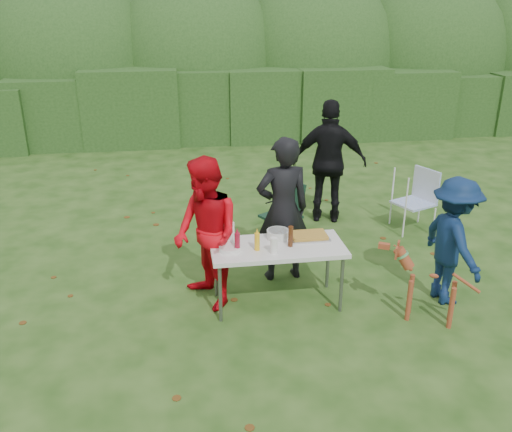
{
  "coord_description": "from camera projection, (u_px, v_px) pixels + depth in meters",
  "views": [
    {
      "loc": [
        -0.72,
        -5.21,
        3.32
      ],
      "look_at": [
        0.15,
        0.46,
        1.0
      ],
      "focal_mm": 38.0,
      "sensor_mm": 36.0,
      "label": 1
    }
  ],
  "objects": [
    {
      "name": "person_red_jacket",
      "position": [
        206.0,
        234.0,
        6.02
      ],
      "size": [
        0.95,
        1.04,
        1.75
      ],
      "primitive_type": "imported",
      "rotation": [
        0.0,
        0.0,
        -1.16
      ],
      "color": "red",
      "rests_on": "ground"
    },
    {
      "name": "child",
      "position": [
        453.0,
        241.0,
        6.14
      ],
      "size": [
        0.66,
        1.03,
        1.51
      ],
      "primitive_type": "imported",
      "rotation": [
        0.0,
        0.0,
        1.68
      ],
      "color": "#0D234A",
      "rests_on": "ground"
    },
    {
      "name": "beer_bottle",
      "position": [
        291.0,
        236.0,
        6.01
      ],
      "size": [
        0.06,
        0.06,
        0.24
      ],
      "primitive_type": "cylinder",
      "color": "#47230F",
      "rests_on": "folding_table"
    },
    {
      "name": "mustard_bottle",
      "position": [
        257.0,
        242.0,
        5.92
      ],
      "size": [
        0.06,
        0.06,
        0.2
      ],
      "primitive_type": "cylinder",
      "color": "yellow",
      "rests_on": "folding_table"
    },
    {
      "name": "folding_table",
      "position": [
        278.0,
        250.0,
        6.08
      ],
      "size": [
        1.5,
        0.7,
        0.74
      ],
      "color": "silver",
      "rests_on": "ground"
    },
    {
      "name": "ground",
      "position": [
        249.0,
        314.0,
        6.13
      ],
      "size": [
        80.0,
        80.0,
        0.0
      ],
      "primitive_type": "plane",
      "color": "#1E4211"
    },
    {
      "name": "focaccia_bread",
      "position": [
        309.0,
        235.0,
        6.24
      ],
      "size": [
        0.4,
        0.26,
        0.04
      ],
      "primitive_type": "cube",
      "color": "#BB8C33",
      "rests_on": "food_tray"
    },
    {
      "name": "hedge_row",
      "position": [
        203.0,
        107.0,
        13.14
      ],
      "size": [
        22.0,
        1.4,
        1.7
      ],
      "primitive_type": "cube",
      "color": "#23471C",
      "rests_on": "ground"
    },
    {
      "name": "dog",
      "position": [
        432.0,
        287.0,
        5.85
      ],
      "size": [
        0.94,
        0.74,
        0.84
      ],
      "primitive_type": null,
      "rotation": [
        0.0,
        0.0,
        2.63
      ],
      "color": "brown",
      "rests_on": "ground"
    },
    {
      "name": "shrub_backdrop",
      "position": [
        198.0,
        67.0,
        14.32
      ],
      "size": [
        20.0,
        2.6,
        3.2
      ],
      "primitive_type": "ellipsoid",
      "color": "#3D6628",
      "rests_on": "ground"
    },
    {
      "name": "person_cook",
      "position": [
        283.0,
        210.0,
        6.6
      ],
      "size": [
        0.71,
        0.5,
        1.83
      ],
      "primitive_type": "imported",
      "rotation": [
        0.0,
        0.0,
        3.24
      ],
      "color": "black",
      "rests_on": "ground"
    },
    {
      "name": "food_tray",
      "position": [
        309.0,
        237.0,
        6.25
      ],
      "size": [
        0.45,
        0.3,
        0.02
      ],
      "primitive_type": "cube",
      "color": "#B7B7BA",
      "rests_on": "folding_table"
    },
    {
      "name": "person_black_puffy",
      "position": [
        330.0,
        162.0,
        8.35
      ],
      "size": [
        1.21,
        0.78,
        1.92
      ],
      "primitive_type": "imported",
      "rotation": [
        0.0,
        0.0,
        2.84
      ],
      "color": "black",
      "rests_on": "ground"
    },
    {
      "name": "cup_stack",
      "position": [
        274.0,
        245.0,
        5.86
      ],
      "size": [
        0.08,
        0.08,
        0.18
      ],
      "primitive_type": "cylinder",
      "color": "white",
      "rests_on": "folding_table"
    },
    {
      "name": "lawn_chair",
      "position": [
        414.0,
        201.0,
        8.17
      ],
      "size": [
        0.73,
        0.73,
        0.95
      ],
      "primitive_type": null,
      "rotation": [
        0.0,
        0.0,
        3.54
      ],
      "color": "#507BD6",
      "rests_on": "ground"
    },
    {
      "name": "camping_chair",
      "position": [
        281.0,
        213.0,
        7.78
      ],
      "size": [
        0.76,
        0.76,
        0.89
      ],
      "primitive_type": null,
      "rotation": [
        0.0,
        0.0,
        3.68
      ],
      "color": "#133020",
      "rests_on": "ground"
    },
    {
      "name": "paper_towel_roll",
      "position": [
        229.0,
        233.0,
        6.05
      ],
      "size": [
        0.12,
        0.12,
        0.26
      ],
      "primitive_type": "cylinder",
      "color": "white",
      "rests_on": "folding_table"
    },
    {
      "name": "ketchup_bottle",
      "position": [
        237.0,
        242.0,
        5.88
      ],
      "size": [
        0.06,
        0.06,
        0.22
      ],
      "primitive_type": "cylinder",
      "color": "maroon",
      "rests_on": "folding_table"
    },
    {
      "name": "pasta_bowl",
      "position": [
        278.0,
        234.0,
        6.23
      ],
      "size": [
        0.26,
        0.26,
        0.1
      ],
      "primitive_type": "cylinder",
      "color": "silver",
      "rests_on": "folding_table"
    },
    {
      "name": "plate_stack",
      "position": [
        230.0,
        249.0,
        5.93
      ],
      "size": [
        0.24,
        0.24,
        0.05
      ],
      "primitive_type": "cylinder",
      "color": "white",
      "rests_on": "folding_table"
    }
  ]
}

